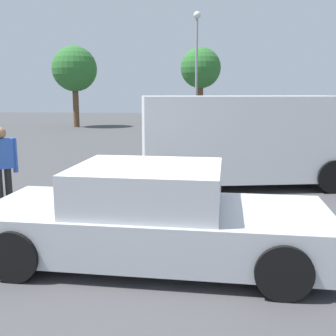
# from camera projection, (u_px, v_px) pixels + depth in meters

# --- Properties ---
(ground_plane) EXTENTS (80.00, 80.00, 0.00)m
(ground_plane) POSITION_uv_depth(u_px,v_px,m) (134.00, 254.00, 5.71)
(ground_plane) COLOR #424244
(sedan_foreground) EXTENTS (4.63, 2.12, 1.30)m
(sedan_foreground) POSITION_uv_depth(u_px,v_px,m) (154.00, 217.00, 5.43)
(sedan_foreground) COLOR #B7BABF
(sedan_foreground) RESTS_ON ground_plane
(van_white) EXTENTS (5.13, 2.97, 2.16)m
(van_white) POSITION_uv_depth(u_px,v_px,m) (243.00, 137.00, 9.84)
(van_white) COLOR white
(van_white) RESTS_ON ground_plane
(pedestrian) EXTENTS (0.48, 0.43, 1.60)m
(pedestrian) POSITION_uv_depth(u_px,v_px,m) (2.00, 161.00, 7.78)
(pedestrian) COLOR black
(pedestrian) RESTS_ON ground_plane
(light_post_near) EXTENTS (0.44, 0.44, 7.02)m
(light_post_near) POSITION_uv_depth(u_px,v_px,m) (197.00, 51.00, 24.67)
(light_post_near) COLOR gray
(light_post_near) RESTS_ON ground_plane
(tree_back_left) EXTENTS (2.89, 2.89, 5.20)m
(tree_back_left) POSITION_uv_depth(u_px,v_px,m) (74.00, 69.00, 26.20)
(tree_back_left) COLOR brown
(tree_back_left) RESTS_ON ground_plane
(tree_back_right) EXTENTS (2.98, 2.98, 5.54)m
(tree_back_right) POSITION_uv_depth(u_px,v_px,m) (201.00, 69.00, 30.07)
(tree_back_right) COLOR brown
(tree_back_right) RESTS_ON ground_plane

